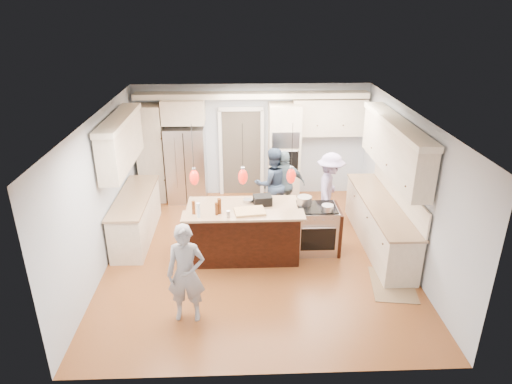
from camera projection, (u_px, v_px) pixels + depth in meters
ground_plane at (257, 254)px, 8.70m from camera, size 6.00×6.00×0.00m
room_shell at (257, 165)px, 7.98m from camera, size 5.54×6.04×2.72m
refrigerator at (186, 164)px, 10.71m from camera, size 0.90×0.70×1.80m
oven_column at (284, 153)px, 10.72m from camera, size 0.72×0.69×2.30m
back_upper_cabinets at (220, 131)px, 10.55m from camera, size 5.30×0.61×2.54m
right_counter_run at (385, 196)px, 8.65m from camera, size 0.64×3.10×2.51m
left_cabinets at (131, 189)px, 8.93m from camera, size 0.64×2.30×2.51m
kitchen_island at (243, 230)px, 8.57m from camera, size 2.10×1.46×1.12m
island_range at (317, 229)px, 8.70m from camera, size 0.82×0.71×0.92m
pendant_lights at (243, 176)px, 7.51m from camera, size 1.75×0.15×1.03m
person_bar_end at (186, 274)px, 6.70m from camera, size 0.59×0.40×1.56m
person_far_left at (272, 184)px, 9.87m from camera, size 0.91×0.79×1.61m
person_far_right at (285, 185)px, 9.89m from camera, size 0.93×0.47×1.54m
person_range_side at (330, 189)px, 9.64m from camera, size 0.86×1.14×1.57m
floor_rug at (393, 284)px, 7.79m from camera, size 0.86×1.13×0.01m
water_bottle at (198, 210)px, 7.61m from camera, size 0.07×0.07×0.26m
beer_bottle_a at (194, 208)px, 7.73m from camera, size 0.07×0.07×0.24m
beer_bottle_b at (217, 209)px, 7.71m from camera, size 0.07×0.07×0.22m
beer_bottle_c at (219, 206)px, 7.75m from camera, size 0.08×0.08×0.27m
drink_can at (228, 214)px, 7.63m from camera, size 0.07×0.07×0.12m
cutting_board at (250, 211)px, 7.82m from camera, size 0.56×0.43×0.04m
pot_large at (304, 201)px, 8.57m from camera, size 0.27×0.27×0.16m
pot_small at (328, 208)px, 8.34m from camera, size 0.22×0.22×0.11m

